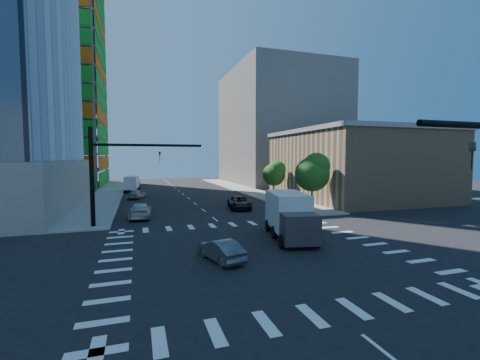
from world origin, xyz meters
name	(u,v)px	position (x,y,z in m)	size (l,w,h in m)	color
ground	(256,251)	(0.00, 0.00, 0.00)	(160.00, 160.00, 0.00)	black
road_markings	(256,251)	(0.00, 0.00, 0.01)	(20.00, 20.00, 0.01)	silver
sidewalk_ne	(244,189)	(12.50, 40.00, 0.07)	(5.00, 60.00, 0.15)	gray
sidewalk_nw	(108,194)	(-12.50, 40.00, 0.07)	(5.00, 60.00, 0.15)	gray
construction_building	(40,75)	(-27.41, 61.93, 24.61)	(25.16, 34.50, 70.60)	slate
commercial_building	(356,164)	(25.00, 22.00, 5.31)	(20.50, 22.50, 10.60)	tan
bg_building_ne	(279,128)	(27.00, 55.00, 14.00)	(24.00, 30.00, 28.00)	#66615C
signal_mast_nw	(109,167)	(-10.00, 11.50, 5.49)	(10.20, 0.40, 9.00)	black
tree_south	(314,172)	(12.63, 13.90, 4.69)	(4.16, 4.16, 6.82)	#382316
tree_north	(275,173)	(12.93, 25.90, 3.99)	(3.54, 3.52, 5.78)	#382316
car_nb_far	(239,203)	(4.48, 17.73, 0.77)	(2.57, 5.57, 1.55)	black
car_sb_near	(140,211)	(-7.39, 15.18, 0.78)	(2.20, 5.40, 1.57)	#B2B2B2
car_sb_mid	(137,194)	(-7.65, 31.97, 0.75)	(1.76, 4.38, 1.49)	#9B9EA2
car_sb_cross	(221,250)	(-2.77, -1.09, 0.66)	(1.39, 3.99, 1.31)	#54565A
box_truck_near	(291,219)	(3.78, 2.36, 1.56)	(4.22, 7.17, 3.52)	black
box_truck_far	(132,185)	(-8.50, 43.45, 1.30)	(2.96, 5.80, 2.93)	black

